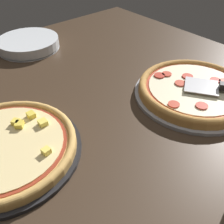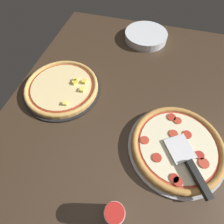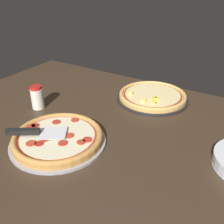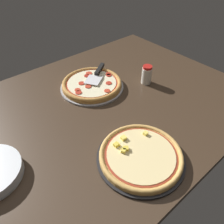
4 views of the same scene
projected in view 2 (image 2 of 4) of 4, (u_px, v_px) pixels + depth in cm
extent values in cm
cube|color=#38281C|center=(133.00, 130.00, 71.98)|extent=(153.40, 114.59, 3.60)
cylinder|color=#939399|center=(174.00, 148.00, 65.56)|extent=(35.88, 35.88, 1.00)
cylinder|color=#B77F3D|center=(176.00, 146.00, 64.35)|extent=(33.73, 33.73, 1.89)
torus|color=#B77F3D|center=(176.00, 145.00, 63.55)|extent=(33.73, 33.73, 2.27)
cylinder|color=#A33823|center=(176.00, 145.00, 63.49)|extent=(29.32, 29.32, 0.15)
cylinder|color=beige|center=(177.00, 145.00, 63.38)|extent=(27.66, 27.66, 0.40)
cylinder|color=#AD2D1E|center=(170.00, 117.00, 69.35)|extent=(3.44, 3.44, 0.40)
cylinder|color=#B73823|center=(202.00, 163.00, 59.46)|extent=(3.67, 3.67, 0.40)
cylinder|color=maroon|center=(173.00, 178.00, 56.84)|extent=(3.07, 3.07, 0.40)
cylinder|color=maroon|center=(198.00, 155.00, 60.96)|extent=(3.19, 3.19, 0.40)
cylinder|color=#B73823|center=(172.00, 134.00, 65.24)|extent=(3.40, 3.40, 0.40)
cylinder|color=#AD2D1E|center=(186.00, 134.00, 65.24)|extent=(3.40, 3.40, 0.40)
cylinder|color=#AD2D1E|center=(176.00, 181.00, 56.28)|extent=(3.13, 3.13, 0.40)
cylinder|color=#AD2D1E|center=(155.00, 157.00, 60.51)|extent=(3.35, 3.35, 0.40)
cylinder|color=#B73823|center=(176.00, 120.00, 68.51)|extent=(3.10, 3.10, 0.40)
cylinder|color=#B73823|center=(189.00, 153.00, 61.39)|extent=(2.97, 2.97, 0.40)
cylinder|color=#B73823|center=(143.00, 140.00, 64.04)|extent=(3.19, 3.19, 0.40)
cylinder|color=black|center=(62.00, 89.00, 81.00)|extent=(35.34, 35.34, 1.00)
cylinder|color=tan|center=(61.00, 87.00, 79.92)|extent=(33.22, 33.22, 1.57)
torus|color=tan|center=(60.00, 86.00, 79.25)|extent=(33.22, 33.22, 1.83)
cylinder|color=maroon|center=(60.00, 86.00, 79.19)|extent=(28.87, 28.87, 0.15)
cylinder|color=beige|center=(60.00, 86.00, 79.09)|extent=(27.24, 27.24, 0.40)
cube|color=#F9E05B|center=(81.00, 89.00, 76.89)|extent=(2.24, 2.16, 1.29)
cube|color=yellow|center=(74.00, 82.00, 79.21)|extent=(2.85, 2.82, 1.29)
cube|color=#F9E05B|center=(64.00, 103.00, 72.85)|extent=(1.90, 1.96, 1.29)
cube|color=yellow|center=(83.00, 81.00, 79.44)|extent=(2.15, 1.82, 1.29)
cube|color=#F4D64C|center=(75.00, 80.00, 80.00)|extent=(2.48, 2.50, 1.29)
cube|color=silver|center=(179.00, 148.00, 61.61)|extent=(12.54, 12.19, 0.24)
cube|color=black|center=(197.00, 179.00, 55.22)|extent=(11.59, 8.70, 2.00)
cylinder|color=silver|center=(144.00, 39.00, 101.92)|extent=(24.05, 24.05, 0.70)
cylinder|color=silver|center=(145.00, 37.00, 101.33)|extent=(24.05, 24.05, 0.70)
cylinder|color=silver|center=(145.00, 36.00, 100.74)|extent=(24.05, 24.05, 0.70)
cylinder|color=silver|center=(145.00, 35.00, 100.15)|extent=(24.05, 24.05, 0.70)
cylinder|color=silver|center=(145.00, 34.00, 99.56)|extent=(24.05, 24.05, 0.70)
cylinder|color=silver|center=(145.00, 33.00, 98.97)|extent=(24.05, 24.05, 0.70)
cylinder|color=silver|center=(111.00, 213.00, 50.32)|extent=(5.77, 5.77, 9.58)
cylinder|color=#B21E19|center=(111.00, 212.00, 45.70)|extent=(5.31, 5.31, 1.40)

